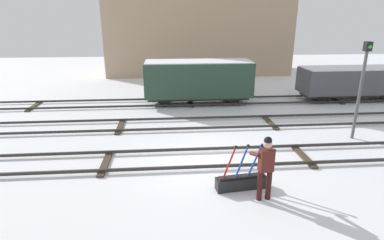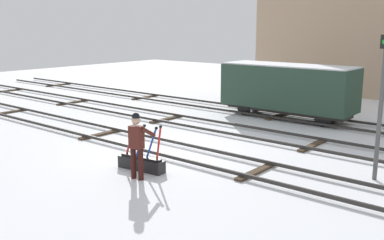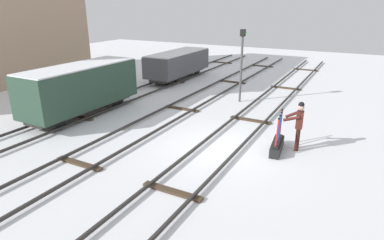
# 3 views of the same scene
# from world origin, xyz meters

# --- Properties ---
(ground_plane) EXTENTS (60.00, 60.00, 0.00)m
(ground_plane) POSITION_xyz_m (0.00, 0.00, 0.00)
(ground_plane) COLOR white
(track_main_line) EXTENTS (44.00, 1.94, 0.18)m
(track_main_line) POSITION_xyz_m (0.00, 0.00, 0.11)
(track_main_line) COLOR #2D2B28
(track_main_line) RESTS_ON ground_plane
(track_siding_near) EXTENTS (44.00, 1.94, 0.18)m
(track_siding_near) POSITION_xyz_m (0.00, 3.73, 0.11)
(track_siding_near) COLOR #2D2B28
(track_siding_near) RESTS_ON ground_plane
(track_siding_far) EXTENTS (44.00, 1.94, 0.18)m
(track_siding_far) POSITION_xyz_m (0.00, 7.54, 0.11)
(track_siding_far) COLOR #2D2B28
(track_siding_far) RESTS_ON ground_plane
(switch_lever_frame) EXTENTS (1.55, 0.54, 1.44)m
(switch_lever_frame) POSITION_xyz_m (0.79, -1.94, 0.25)
(switch_lever_frame) COLOR black
(switch_lever_frame) RESTS_ON ground_plane
(rail_worker) EXTENTS (0.60, 0.71, 1.87)m
(rail_worker) POSITION_xyz_m (1.26, -2.54, 1.07)
(rail_worker) COLOR #351511
(rail_worker) RESTS_ON ground_plane
(signal_post) EXTENTS (0.24, 0.32, 3.94)m
(signal_post) POSITION_xyz_m (6.33, 1.59, 2.40)
(signal_post) COLOR #4C4C4C
(signal_post) RESTS_ON ground_plane
(apartment_building) EXTENTS (15.74, 6.05, 11.90)m
(apartment_building) POSITION_xyz_m (1.49, 18.50, 5.95)
(apartment_building) COLOR tan
(apartment_building) RESTS_ON ground_plane
(freight_car_back_track) EXTENTS (6.05, 1.99, 2.47)m
(freight_car_back_track) POSITION_xyz_m (0.46, 7.54, 1.41)
(freight_car_back_track) COLOR #2D2B28
(freight_car_back_track) RESTS_ON ground_plane
(freight_car_mid_siding) EXTENTS (6.05, 2.02, 1.99)m
(freight_car_mid_siding) POSITION_xyz_m (9.64, 7.54, 1.17)
(freight_car_mid_siding) COLOR #2D2B28
(freight_car_mid_siding) RESTS_ON ground_plane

